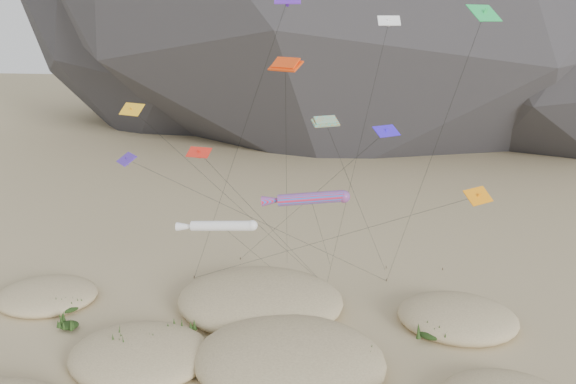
# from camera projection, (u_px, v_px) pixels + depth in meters

# --- Properties ---
(dunes) EXTENTS (51.38, 35.18, 3.87)m
(dunes) POSITION_uv_depth(u_px,v_px,m) (242.00, 369.00, 43.30)
(dunes) COLOR #CCB789
(dunes) RESTS_ON ground
(dune_grass) EXTENTS (42.12, 28.83, 1.41)m
(dune_grass) POSITION_uv_depth(u_px,v_px,m) (255.00, 372.00, 42.71)
(dune_grass) COLOR black
(dune_grass) RESTS_ON ground
(kite_stakes) EXTENTS (26.73, 6.10, 0.30)m
(kite_stakes) POSITION_uv_depth(u_px,v_px,m) (315.00, 272.00, 61.33)
(kite_stakes) COLOR #3F2D1E
(kite_stakes) RESTS_ON ground
(rainbow_tube_kite) EXTENTS (6.94, 18.10, 14.02)m
(rainbow_tube_kite) POSITION_uv_depth(u_px,v_px,m) (308.00, 199.00, 43.52)
(rainbow_tube_kite) COLOR red
(rainbow_tube_kite) RESTS_ON ground
(white_tube_kite) EXTENTS (7.10, 13.23, 10.69)m
(white_tube_kite) POSITION_uv_depth(u_px,v_px,m) (218.00, 226.00, 47.00)
(white_tube_kite) COLOR white
(white_tube_kite) RESTS_ON ground
(orange_parafoil) EXTENTS (3.32, 13.94, 23.65)m
(orange_parafoil) POSITION_uv_depth(u_px,v_px,m) (285.00, 67.00, 45.26)
(orange_parafoil) COLOR #E93D0C
(orange_parafoil) RESTS_ON ground
(multi_parafoil) EXTENTS (7.04, 14.67, 19.19)m
(multi_parafoil) POSITION_uv_depth(u_px,v_px,m) (327.00, 124.00, 44.96)
(multi_parafoil) COLOR orange
(multi_parafoil) RESTS_ON ground
(delta_kites) EXTENTS (29.24, 19.32, 28.24)m
(delta_kites) POSITION_uv_depth(u_px,v_px,m) (329.00, 105.00, 43.40)
(delta_kites) COLOR #531EB2
(delta_kites) RESTS_ON ground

